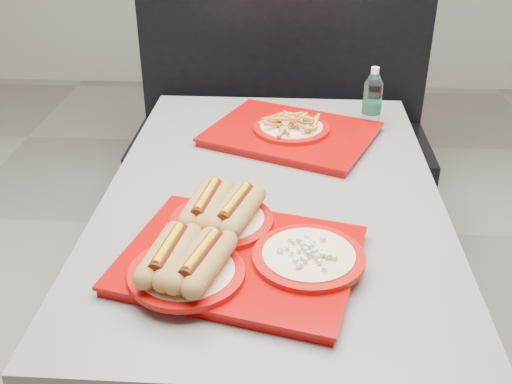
# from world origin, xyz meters

# --- Properties ---
(diner_table) EXTENTS (0.92, 1.42, 0.75)m
(diner_table) POSITION_xyz_m (0.00, 0.00, 0.58)
(diner_table) COLOR black
(diner_table) RESTS_ON ground
(booth_bench) EXTENTS (1.30, 0.57, 1.35)m
(booth_bench) POSITION_xyz_m (0.00, 1.09, 0.40)
(booth_bench) COLOR black
(booth_bench) RESTS_ON ground
(tray_near) EXTENTS (0.58, 0.50, 0.11)m
(tray_near) POSITION_xyz_m (-0.08, -0.34, 0.79)
(tray_near) COLOR #970504
(tray_near) RESTS_ON diner_table
(tray_far) EXTENTS (0.61, 0.55, 0.10)m
(tray_far) POSITION_xyz_m (0.05, 0.34, 0.78)
(tray_far) COLOR #970504
(tray_far) RESTS_ON diner_table
(water_bottle) EXTENTS (0.06, 0.06, 0.20)m
(water_bottle) POSITION_xyz_m (0.31, 0.46, 0.84)
(water_bottle) COLOR silver
(water_bottle) RESTS_ON diner_table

